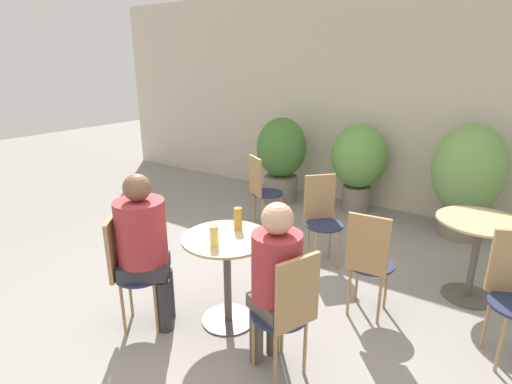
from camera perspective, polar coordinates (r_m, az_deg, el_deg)
The scene contains 16 objects.
ground_plane at distance 3.31m, azimuth -4.25°, elevation -19.28°, with size 20.00×20.00×0.00m, color gray.
storefront_wall at distance 5.81m, azimuth 17.85°, elevation 12.27°, with size 10.00×0.06×3.00m.
cafe_table_near at distance 3.15m, azimuth -4.16°, elevation -9.91°, with size 0.68×0.68×0.74m.
cafe_table_far at distance 3.93m, azimuth 29.05°, elevation -6.24°, with size 0.71×0.71×0.74m.
bistro_chair_0 at distance 3.23m, azimuth -18.00°, elevation -9.63°, with size 0.43×0.43×0.92m.
bistro_chair_1 at distance 2.60m, azimuth 4.71°, elevation -16.07°, with size 0.42×0.41×0.92m.
bistro_chair_2 at distance 3.29m, azimuth 15.78°, elevation -8.93°, with size 0.38×0.39×0.92m.
bistro_chair_4 at distance 4.12m, azimuth 9.35°, elevation -2.86°, with size 0.43×0.43×0.92m.
bistro_chair_5 at distance 4.90m, azimuth 0.73°, elevation 0.83°, with size 0.42×0.43×0.92m.
seated_person_0 at distance 3.12m, azimuth -15.69°, elevation -6.67°, with size 0.47×0.47×1.25m.
seated_person_1 at distance 2.61m, azimuth 2.76°, elevation -11.53°, with size 0.38×0.37×1.20m.
beer_glass_0 at distance 3.15m, azimuth -2.59°, elevation -3.83°, with size 0.07×0.07×0.18m.
beer_glass_1 at distance 2.89m, azimuth -6.00°, elevation -6.24°, with size 0.06×0.06×0.15m.
potted_plant_0 at distance 5.91m, azimuth 3.63°, elevation 5.36°, with size 0.73×0.73×1.25m.
potted_plant_1 at distance 5.61m, azimuth 14.49°, elevation 4.40°, with size 0.75×0.75×1.22m.
potted_plant_2 at distance 5.23m, azimuth 28.00°, elevation 2.24°, with size 0.79×0.79×1.36m.
Camera 1 is at (1.67, -2.04, 2.01)m, focal length 28.00 mm.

